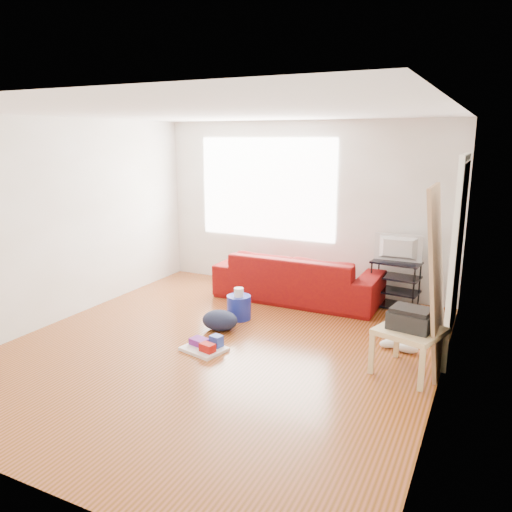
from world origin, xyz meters
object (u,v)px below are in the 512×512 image
at_px(side_table, 410,336).
at_px(bucket, 239,319).
at_px(backpack, 220,330).
at_px(cleaning_tray, 206,346).
at_px(sofa, 298,299).
at_px(tv_stand, 395,284).

bearing_deg(side_table, bucket, 164.67).
bearing_deg(backpack, cleaning_tray, -80.53).
xyz_separation_m(side_table, cleaning_tray, (-2.06, -0.42, -0.34)).
relative_size(side_table, bucket, 2.31).
relative_size(cleaning_tray, backpack, 1.17).
relative_size(bucket, cleaning_tray, 0.60).
bearing_deg(sofa, tv_stand, -168.28).
relative_size(sofa, cleaning_tray, 4.51).
height_order(tv_stand, bucket, tv_stand).
bearing_deg(backpack, tv_stand, 40.04).
height_order(sofa, cleaning_tray, sofa).
bearing_deg(cleaning_tray, side_table, 11.57).
height_order(bucket, cleaning_tray, cleaning_tray).
distance_m(tv_stand, backpack, 2.49).
bearing_deg(cleaning_tray, backpack, 105.15).
relative_size(tv_stand, cleaning_tray, 1.31).
bearing_deg(bucket, sofa, 69.91).
relative_size(side_table, cleaning_tray, 1.38).
bearing_deg(bucket, backpack, -94.05).
height_order(sofa, side_table, side_table).
height_order(sofa, bucket, sofa).
distance_m(tv_stand, side_table, 2.00).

